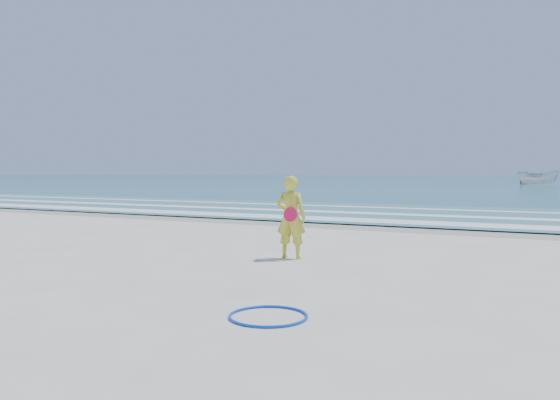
% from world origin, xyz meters
% --- Properties ---
extents(ground, '(400.00, 400.00, 0.00)m').
position_xyz_m(ground, '(0.00, 0.00, 0.00)').
color(ground, silver).
rests_on(ground, ground).
extents(wet_sand, '(400.00, 2.40, 0.00)m').
position_xyz_m(wet_sand, '(0.00, 9.00, 0.00)').
color(wet_sand, '#B2A893').
rests_on(wet_sand, ground).
extents(ocean, '(400.00, 190.00, 0.04)m').
position_xyz_m(ocean, '(0.00, 105.00, 0.02)').
color(ocean, '#19727F').
rests_on(ocean, ground).
extents(shallow, '(400.00, 10.00, 0.01)m').
position_xyz_m(shallow, '(0.00, 14.00, 0.04)').
color(shallow, '#59B7AD').
rests_on(shallow, ocean).
extents(foam_near, '(400.00, 1.40, 0.01)m').
position_xyz_m(foam_near, '(0.00, 10.30, 0.05)').
color(foam_near, white).
rests_on(foam_near, shallow).
extents(foam_mid, '(400.00, 0.90, 0.01)m').
position_xyz_m(foam_mid, '(0.00, 13.20, 0.05)').
color(foam_mid, white).
rests_on(foam_mid, shallow).
extents(foam_far, '(400.00, 0.60, 0.01)m').
position_xyz_m(foam_far, '(0.00, 16.50, 0.05)').
color(foam_far, white).
rests_on(foam_far, shallow).
extents(hoop, '(1.17, 1.17, 0.03)m').
position_xyz_m(hoop, '(2.73, -1.16, 0.02)').
color(hoop, blue).
rests_on(hoop, ground).
extents(boat, '(4.64, 1.97, 1.76)m').
position_xyz_m(boat, '(3.30, 64.91, 0.92)').
color(boat, silver).
rests_on(boat, ocean).
extents(woman, '(0.61, 0.45, 1.54)m').
position_xyz_m(woman, '(1.15, 2.64, 0.77)').
color(woman, yellow).
rests_on(woman, ground).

